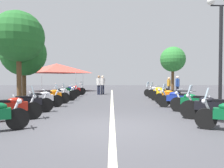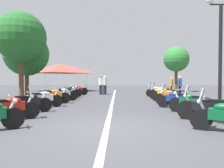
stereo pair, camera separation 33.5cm
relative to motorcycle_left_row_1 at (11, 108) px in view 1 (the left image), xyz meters
The scene contains 27 objects.
ground_plane 3.65m from the motorcycle_left_row_1, 106.36° to the right, with size 80.00×80.00×0.00m, color #424247.
lane_centre_stripe 6.40m from the motorcycle_left_row_1, 33.00° to the right, with size 27.33×0.16×0.01m, color beige.
motorcycle_left_row_1 is the anchor object (origin of this frame).
motorcycle_left_row_2 1.53m from the motorcycle_left_row_1, ahead, with size 1.13×1.91×0.99m.
motorcycle_left_row_3 3.16m from the motorcycle_left_row_1, ahead, with size 1.05×2.02×1.20m.
motorcycle_left_row_4 4.68m from the motorcycle_left_row_1, ahead, with size 0.93×2.06×1.21m.
motorcycle_left_row_5 6.22m from the motorcycle_left_row_1, ahead, with size 1.03×1.98×1.00m.
motorcycle_left_row_6 7.66m from the motorcycle_left_row_1, ahead, with size 1.04×1.87×1.00m.
motorcycle_left_row_7 9.20m from the motorcycle_left_row_1, ahead, with size 0.79×2.00×1.20m.
motorcycle_left_row_8 10.78m from the motorcycle_left_row_1, ahead, with size 1.14×2.04×1.22m.
motorcycle_right_row_1 6.87m from the motorcycle_left_row_1, 90.25° to the right, with size 1.31×1.91×1.23m.
motorcycle_right_row_2 7.08m from the motorcycle_left_row_1, 77.16° to the right, with size 1.32×1.73×1.00m.
motorcycle_right_row_3 7.33m from the motorcycle_left_row_1, 65.84° to the right, with size 1.22×1.82×1.20m.
motorcycle_right_row_4 8.19m from the motorcycle_left_row_1, 56.53° to the right, with size 1.09×1.79×0.98m.
motorcycle_right_row_5 9.22m from the motorcycle_left_row_1, 48.34° to the right, with size 1.29×1.78×1.01m.
motorcycle_right_row_6 10.35m from the motorcycle_left_row_1, 42.37° to the right, with size 1.10×1.91×1.22m.
motorcycle_right_row_7 11.55m from the motorcycle_left_row_1, 36.99° to the right, with size 1.29×1.75×1.19m.
street_lamp_twin_globe 8.85m from the motorcycle_left_row_1, 77.25° to the right, with size 0.32×1.22×4.92m.
traffic_cone_0 1.81m from the motorcycle_left_row_1, 38.89° to the left, with size 0.36×0.36×0.61m.
bystander_0 11.71m from the motorcycle_left_row_1, 11.26° to the right, with size 0.32×0.47×1.74m.
bystander_1 12.30m from the motorcycle_left_row_1, 12.24° to the right, with size 0.32×0.48×1.73m.
bystander_3 12.74m from the motorcycle_left_row_1, 43.21° to the right, with size 0.42×0.38×1.68m.
bystander_4 14.08m from the motorcycle_left_row_1, 37.46° to the right, with size 0.52×0.32×1.58m.
roadside_tree_0 8.34m from the motorcycle_left_row_1, 22.40° to the left, with size 3.42×3.42×6.00m.
roadside_tree_1 19.18m from the motorcycle_left_row_1, 33.01° to the right, with size 2.80×2.80×5.03m.
roadside_tree_2 10.26m from the motorcycle_left_row_1, 20.84° to the left, with size 3.51×3.51×5.19m.
event_tent 16.96m from the motorcycle_left_row_1, ahead, with size 5.90×5.90×3.20m.
Camera 1 is at (-5.90, 0.02, 1.45)m, focal length 32.60 mm.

